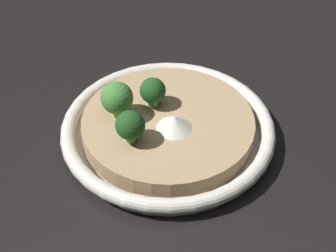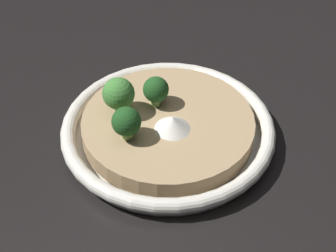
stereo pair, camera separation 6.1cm
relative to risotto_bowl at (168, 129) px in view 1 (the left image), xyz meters
name	(u,v)px [view 1 (the left image)]	position (x,y,z in m)	size (l,w,h in m)	color
ground_plane	(168,138)	(0.00, 0.00, -0.02)	(6.00, 6.00, 0.00)	black
risotto_bowl	(168,129)	(0.00, 0.00, 0.00)	(0.25, 0.25, 0.03)	silver
cheese_sprinkle	(174,122)	(-0.01, 0.01, 0.02)	(0.04, 0.04, 0.02)	white
broccoli_back_right	(117,98)	(0.06, 0.02, 0.04)	(0.04, 0.04, 0.05)	#759E4C
broccoli_right	(153,91)	(0.03, -0.02, 0.04)	(0.03, 0.03, 0.04)	#759E4C
broccoli_back	(130,126)	(0.03, 0.05, 0.04)	(0.03, 0.03, 0.04)	#84A856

